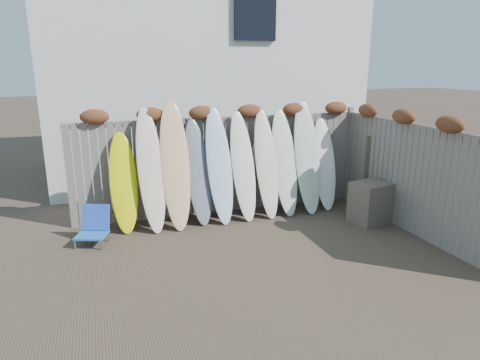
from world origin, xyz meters
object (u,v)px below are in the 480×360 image
object	(u,v)px
beach_chair	(94,226)
lattice_panel	(384,178)
surfboard_0	(123,183)
wooden_crate	(370,202)

from	to	relation	value
beach_chair	lattice_panel	xyz separation A→B (m)	(5.66, -0.39, 0.48)
lattice_panel	surfboard_0	bearing A→B (deg)	159.26
wooden_crate	surfboard_0	bearing A→B (deg)	166.26
wooden_crate	lattice_panel	distance (m)	0.68
beach_chair	wooden_crate	size ratio (longest dim) A/B	0.84
beach_chair	wooden_crate	distance (m)	5.21
beach_chair	wooden_crate	world-z (taller)	wooden_crate
wooden_crate	lattice_panel	world-z (taller)	lattice_panel
beach_chair	surfboard_0	bearing A→B (deg)	39.10
beach_chair	surfboard_0	xyz separation A→B (m)	(0.58, 0.47, 0.61)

